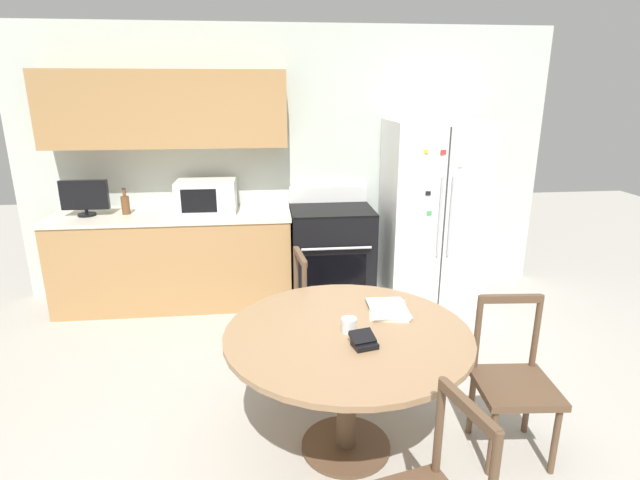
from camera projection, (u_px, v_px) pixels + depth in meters
The scene contains 14 objects.
ground_plane at pixel (315, 459), 2.84m from camera, with size 14.00×14.00×0.00m, color #B2ADA3.
back_wall at pixel (257, 150), 4.85m from camera, with size 5.20×0.44×2.60m.
kitchen_counter at pixel (176, 259), 4.77m from camera, with size 2.21×0.64×0.90m.
refrigerator at pixel (432, 212), 4.85m from camera, with size 0.89×0.73×1.74m.
oven_range at pixel (331, 253), 4.90m from camera, with size 0.78×0.68×1.08m.
microwave at pixel (206, 197), 4.65m from camera, with size 0.54×0.37×0.30m.
countertop_tv at pixel (85, 197), 4.52m from camera, with size 0.42×0.16×0.33m.
counter_bottle at pixel (125, 204), 4.61m from camera, with size 0.07×0.07×0.24m.
dining_table at pixel (347, 352), 2.75m from camera, with size 1.35×1.35×0.76m.
dining_chair_far at pixel (322, 312), 3.69m from camera, with size 0.46×0.46×0.90m.
dining_chair_right at pixel (513, 383), 2.80m from camera, with size 0.45×0.45×0.90m.
candle_glass at pixel (349, 326), 2.70m from camera, with size 0.08×0.08×0.08m.
wallet at pixel (364, 341), 2.55m from camera, with size 0.15×0.15×0.07m.
mail_stack at pixel (388, 309), 2.95m from camera, with size 0.27×0.34×0.02m.
Camera 1 is at (-0.23, -2.34, 2.03)m, focal length 28.00 mm.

